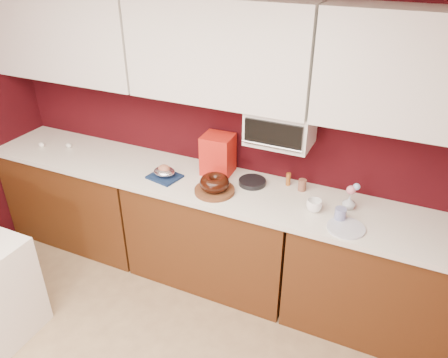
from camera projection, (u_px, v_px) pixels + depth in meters
The scene contains 28 objects.
wall_back at pixel (230, 126), 3.36m from camera, with size 4.00×0.02×2.50m, color #35070B.
base_cabinet_left at pixel (83, 197), 4.00m from camera, with size 1.31×0.58×0.86m, color #4D270F.
base_cabinet_center at pixel (213, 233), 3.52m from camera, with size 1.31×0.58×0.86m, color #4D270F.
base_cabinet_right at pixel (386, 282), 3.03m from camera, with size 1.31×0.58×0.86m, color #4D270F.
countertop at pixel (213, 185), 3.30m from camera, with size 4.00×0.62×0.04m, color silver.
upper_cabinet_left at pixel (67, 34), 3.42m from camera, with size 1.31×0.33×0.70m, color white.
upper_cabinet_center at pixel (220, 51), 2.93m from camera, with size 1.31×0.33×0.70m, color white.
upper_cabinet_right at pixel (435, 75), 2.45m from camera, with size 1.31×0.33×0.70m, color white.
toaster_oven at pixel (281, 127), 3.02m from camera, with size 0.45×0.30×0.25m, color white.
toaster_oven_door at pixel (273, 135), 2.89m from camera, with size 0.40×0.02×0.18m, color black.
toaster_oven_handle at pixel (272, 146), 2.92m from camera, with size 0.02×0.02×0.42m, color silver.
cake_base at pixel (215, 191), 3.17m from camera, with size 0.29×0.29×0.03m, color brown.
bundt_cake at pixel (214, 183), 3.13m from camera, with size 0.22×0.22×0.09m, color black.
navy_towel at pixel (165, 177), 3.35m from camera, with size 0.23×0.20×0.02m, color #122345.
foil_ham_nest at pixel (164, 171), 3.33m from camera, with size 0.17×0.14×0.06m, color white.
roasted_ham at pixel (164, 169), 3.32m from camera, with size 0.10×0.08×0.06m, color #B26C51.
pandoro_box at pixel (218, 154), 3.36m from camera, with size 0.23×0.21×0.31m, color #A90B18.
dark_pan at pixel (252, 182), 3.27m from camera, with size 0.20×0.20×0.04m, color black.
coffee_mug at pixel (314, 205), 2.93m from camera, with size 0.09×0.09×0.10m, color white.
blue_jar at pixel (340, 214), 2.84m from camera, with size 0.08×0.08×0.09m, color navy.
flower_vase at pixel (349, 202), 2.96m from camera, with size 0.07×0.07×0.11m, color silver.
flower_pink at pixel (351, 190), 2.91m from camera, with size 0.06×0.06×0.06m, color pink.
flower_blue at pixel (357, 187), 2.91m from camera, with size 0.05×0.05×0.05m, color #91BEE8.
china_plate at pixel (346, 228), 2.78m from camera, with size 0.24×0.24×0.01m, color silver.
amber_bottle at pixel (288, 179), 3.24m from camera, with size 0.03×0.03×0.10m, color #944F1A.
paper_cup at pixel (302, 185), 3.17m from camera, with size 0.06×0.06×0.09m, color brown.
egg_left at pixel (42, 145), 3.83m from camera, with size 0.06×0.04×0.04m, color white.
egg_right at pixel (69, 145), 3.81m from camera, with size 0.06×0.05×0.05m, color silver.
Camera 1 is at (1.27, -0.61, 2.55)m, focal length 35.00 mm.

